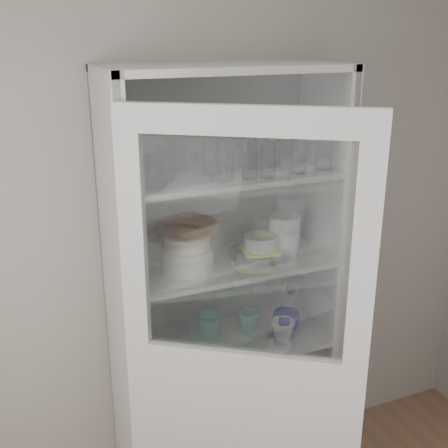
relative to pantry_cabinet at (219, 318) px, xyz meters
name	(u,v)px	position (x,y,z in m)	size (l,w,h in m)	color
wall_back	(165,242)	(-0.20, 0.16, 0.36)	(3.60, 0.02, 2.60)	#B1ACA3
pantry_cabinet	(219,318)	(0.00, 0.00, 0.00)	(1.00, 0.45, 2.10)	silver
cupboard_door	(242,403)	(-0.13, -0.54, -0.07)	(0.76, 0.54, 2.00)	silver
tumbler_0	(155,172)	(-0.34, -0.21, 0.79)	(0.07, 0.07, 0.13)	silver
tumbler_1	(145,172)	(-0.37, -0.18, 0.78)	(0.06, 0.06, 0.12)	silver
tumbler_2	(225,164)	(-0.05, -0.19, 0.79)	(0.07, 0.07, 0.14)	silver
tumbler_3	(250,163)	(0.05, -0.21, 0.79)	(0.07, 0.07, 0.13)	silver
tumbler_4	(299,157)	(0.28, -0.20, 0.79)	(0.07, 0.07, 0.13)	silver
tumbler_5	(268,162)	(0.13, -0.22, 0.79)	(0.06, 0.06, 0.13)	silver
tumbler_6	(324,152)	(0.41, -0.19, 0.80)	(0.08, 0.08, 0.15)	silver
tumbler_7	(128,167)	(-0.41, -0.08, 0.78)	(0.06, 0.06, 0.12)	silver
tumbler_8	(166,161)	(-0.26, -0.09, 0.80)	(0.08, 0.08, 0.15)	silver
tumbler_9	(212,158)	(-0.06, -0.08, 0.79)	(0.07, 0.07, 0.14)	silver
tumbler_10	(248,152)	(0.11, -0.06, 0.80)	(0.08, 0.08, 0.16)	silver
tumbler_11	(227,156)	(0.02, -0.05, 0.79)	(0.07, 0.07, 0.13)	silver
goblet_0	(180,152)	(-0.15, 0.05, 0.80)	(0.07, 0.07, 0.15)	silver
goblet_1	(216,148)	(0.02, 0.06, 0.80)	(0.07, 0.07, 0.16)	silver
goblet_2	(236,146)	(0.09, 0.03, 0.81)	(0.08, 0.08, 0.18)	silver
goblet_3	(273,143)	(0.26, 0.00, 0.81)	(0.08, 0.08, 0.18)	silver
plate_stack_front	(188,258)	(-0.18, -0.09, 0.37)	(0.22, 0.22, 0.10)	silver
plate_stack_back	(161,247)	(-0.25, 0.06, 0.38)	(0.19, 0.19, 0.11)	silver
cream_bowl	(187,241)	(-0.18, -0.09, 0.45)	(0.19, 0.19, 0.06)	#EEE0C6
terracotta_bowl	(187,228)	(-0.18, -0.09, 0.51)	(0.24, 0.24, 0.06)	#572912
glass_platter	(260,253)	(0.18, -0.07, 0.33)	(0.29, 0.29, 0.02)	silver
yellow_trivet	(260,250)	(0.18, -0.07, 0.34)	(0.16, 0.16, 0.01)	yellow
white_ramekin	(260,242)	(0.18, -0.07, 0.38)	(0.15, 0.15, 0.06)	silver
grey_bowl_stack	(284,232)	(0.31, -0.04, 0.40)	(0.14, 0.14, 0.16)	silver
mug_blue	(286,321)	(0.30, -0.11, -0.03)	(0.13, 0.13, 0.10)	#101793
mug_teal	(248,321)	(0.14, -0.03, -0.03)	(0.11, 0.11, 0.10)	#198376
mug_white	(283,330)	(0.25, -0.18, -0.03)	(0.11, 0.11, 0.10)	silver
teal_jar	(209,324)	(-0.05, 0.00, -0.02)	(0.10, 0.10, 0.11)	#198376
measuring_cups	(160,359)	(-0.33, -0.14, -0.06)	(0.11, 0.11, 0.04)	silver
white_canister	(137,344)	(-0.41, -0.04, -0.02)	(0.11, 0.11, 0.13)	silver
cream_dish	(206,413)	(-0.11, -0.10, -0.44)	(0.26, 0.26, 0.08)	#EEE0C6
tin_box	(254,396)	(0.17, -0.06, -0.45)	(0.22, 0.15, 0.07)	gray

